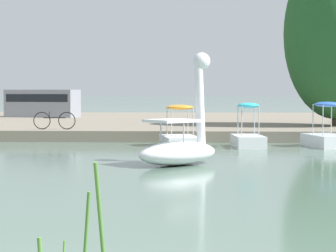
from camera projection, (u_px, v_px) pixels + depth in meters
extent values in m
cube|color=slate|center=(170.00, 123.00, 38.64)|extent=(145.47, 24.13, 0.46)
ellipsoid|color=white|center=(178.00, 153.00, 18.45)|extent=(2.81, 2.75, 0.67)
cylinder|color=white|center=(200.00, 103.00, 18.93)|extent=(0.45, 0.44, 2.44)
sphere|color=white|center=(202.00, 61.00, 18.91)|extent=(0.72, 0.72, 0.51)
cone|color=yellow|center=(207.00, 61.00, 19.04)|extent=(0.43, 0.43, 0.28)
cube|color=white|center=(172.00, 121.00, 18.27)|extent=(1.70, 1.69, 0.08)
cylinder|color=silver|center=(184.00, 132.00, 17.91)|extent=(0.04, 0.04, 0.59)
cylinder|color=silver|center=(161.00, 130.00, 18.66)|extent=(0.04, 0.04, 0.59)
cube|color=white|center=(180.00, 141.00, 24.96)|extent=(1.74, 2.55, 0.38)
ellipsoid|color=orange|center=(180.00, 107.00, 24.90)|extent=(1.28, 1.45, 0.20)
cylinder|color=#B7B7BF|center=(167.00, 121.00, 25.35)|extent=(0.04, 0.04, 1.10)
cylinder|color=#B7B7BF|center=(188.00, 121.00, 25.49)|extent=(0.04, 0.04, 1.10)
cylinder|color=#B7B7BF|center=(172.00, 122.00, 24.36)|extent=(0.04, 0.04, 1.10)
cylinder|color=#B7B7BF|center=(193.00, 122.00, 24.50)|extent=(0.04, 0.04, 1.10)
cube|color=white|center=(248.00, 141.00, 24.39)|extent=(1.25, 2.18, 0.44)
ellipsoid|color=#2DB7D1|center=(248.00, 105.00, 24.32)|extent=(0.91, 1.22, 0.20)
cylinder|color=#B7B7BF|center=(238.00, 120.00, 24.79)|extent=(0.04, 0.04, 1.13)
cylinder|color=#B7B7BF|center=(254.00, 120.00, 24.82)|extent=(0.04, 0.04, 1.13)
cylinder|color=#B7B7BF|center=(242.00, 121.00, 23.87)|extent=(0.04, 0.04, 1.13)
cylinder|color=#B7B7BF|center=(259.00, 121.00, 23.90)|extent=(0.04, 0.04, 1.13)
cube|color=white|center=(327.00, 141.00, 24.56)|extent=(1.73, 2.51, 0.46)
ellipsoid|color=blue|center=(327.00, 104.00, 24.49)|extent=(1.18, 1.33, 0.20)
cylinder|color=#B7B7BF|center=(313.00, 119.00, 24.90)|extent=(0.04, 0.04, 1.15)
cylinder|color=#B7B7BF|center=(331.00, 119.00, 25.03)|extent=(0.04, 0.04, 1.15)
cylinder|color=#B7B7BF|center=(323.00, 120.00, 24.00)|extent=(0.04, 0.04, 1.15)
cylinder|color=#423323|center=(335.00, 92.00, 30.75)|extent=(0.35, 0.35, 3.18)
ellipsoid|color=#235628|center=(336.00, 33.00, 30.61)|extent=(6.85, 6.86, 8.09)
torus|color=black|center=(67.00, 121.00, 27.90)|extent=(0.75, 0.05, 0.75)
torus|color=black|center=(42.00, 121.00, 27.94)|extent=(0.75, 0.05, 0.75)
cube|color=black|center=(54.00, 118.00, 27.92)|extent=(0.97, 0.05, 0.04)
cylinder|color=black|center=(49.00, 115.00, 27.92)|extent=(0.03, 0.03, 0.32)
cube|color=gray|center=(42.00, 103.00, 41.57)|extent=(4.81, 2.58, 1.75)
cube|color=black|center=(42.00, 98.00, 41.55)|extent=(4.46, 2.55, 0.49)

